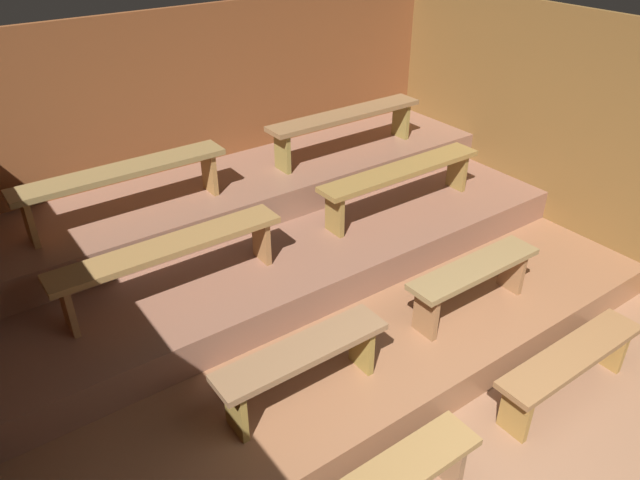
% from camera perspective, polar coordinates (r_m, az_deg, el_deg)
% --- Properties ---
extents(ground, '(6.53, 5.50, 0.08)m').
position_cam_1_polar(ground, '(5.61, 2.24, -9.49)').
color(ground, '#895F44').
extents(wall_back, '(6.53, 0.06, 2.57)m').
position_cam_1_polar(wall_back, '(6.71, -10.27, 10.36)').
color(wall_back, brown).
rests_on(wall_back, ground).
extents(wall_right, '(0.06, 5.50, 2.57)m').
position_cam_1_polar(wall_right, '(6.89, 22.17, 9.08)').
color(wall_right, brown).
rests_on(wall_right, ground).
extents(platform_lower, '(5.73, 3.59, 0.32)m').
position_cam_1_polar(platform_lower, '(5.84, -1.07, -5.12)').
color(platform_lower, '#8C5C3D').
rests_on(platform_lower, ground).
extents(platform_middle, '(5.73, 2.34, 0.32)m').
position_cam_1_polar(platform_middle, '(6.10, -4.47, 0.14)').
color(platform_middle, brown).
rests_on(platform_middle, platform_lower).
extents(platform_upper, '(5.73, 1.19, 0.32)m').
position_cam_1_polar(platform_upper, '(6.39, -7.32, 4.75)').
color(platform_upper, brown).
rests_on(platform_upper, platform_middle).
extents(bench_floor_right, '(1.50, 0.31, 0.47)m').
position_cam_1_polar(bench_floor_right, '(5.17, 22.78, -10.68)').
color(bench_floor_right, olive).
rests_on(bench_floor_right, ground).
extents(bench_lower_left, '(1.34, 0.31, 0.47)m').
position_cam_1_polar(bench_lower_left, '(4.34, -1.68, -11.28)').
color(bench_lower_left, olive).
rests_on(bench_lower_left, platform_lower).
extents(bench_lower_right, '(1.34, 0.31, 0.47)m').
position_cam_1_polar(bench_lower_right, '(5.33, 14.44, -3.30)').
color(bench_lower_right, olive).
rests_on(bench_lower_right, platform_lower).
extents(bench_middle_left, '(1.94, 0.31, 0.47)m').
position_cam_1_polar(bench_middle_left, '(4.98, -14.10, -1.18)').
color(bench_middle_left, olive).
rests_on(bench_middle_left, platform_middle).
extents(bench_middle_right, '(1.94, 0.31, 0.47)m').
position_cam_1_polar(bench_middle_right, '(6.19, 7.75, 6.12)').
color(bench_middle_right, olive).
rests_on(bench_middle_right, platform_middle).
extents(bench_upper_left, '(1.91, 0.31, 0.47)m').
position_cam_1_polar(bench_upper_left, '(5.63, -18.30, 5.72)').
color(bench_upper_left, olive).
rests_on(bench_upper_left, platform_upper).
extents(bench_upper_right, '(1.91, 0.31, 0.47)m').
position_cam_1_polar(bench_upper_right, '(6.71, 2.47, 11.36)').
color(bench_upper_right, olive).
rests_on(bench_upper_right, platform_upper).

